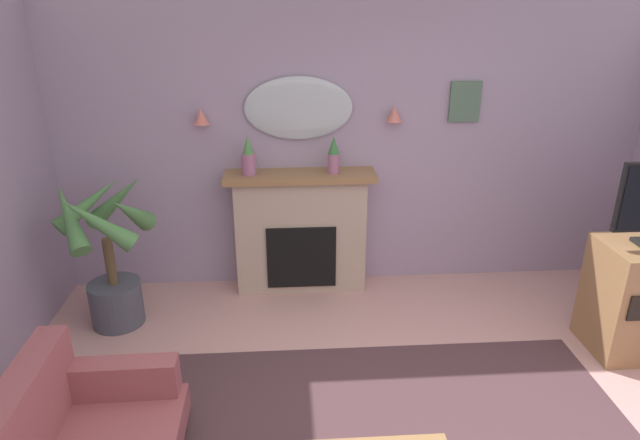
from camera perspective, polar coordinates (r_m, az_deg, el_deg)
name	(u,v)px	position (r m, az deg, el deg)	size (l,w,h in m)	color
wall_back	(352,145)	(5.09, 3.43, 7.84)	(6.40, 0.10, 2.70)	#9E8CA8
fireplace	(301,233)	(5.09, -2.03, -1.37)	(1.36, 0.36, 1.16)	tan
mantel_vase_centre	(248,158)	(4.83, -7.52, 6.51)	(0.13, 0.13, 0.35)	#9E6084
mantel_vase_left	(334,155)	(4.84, 1.44, 6.84)	(0.10, 0.10, 0.34)	#9E6084
wall_mirror	(298,108)	(4.90, -2.27, 11.63)	(0.96, 0.06, 0.56)	#B2BCC6
wall_sconce_left	(201,116)	(4.91, -12.38, 10.58)	(0.14, 0.14, 0.14)	#D17066
wall_sconce_right	(394,114)	(4.96, 7.81, 10.98)	(0.14, 0.14, 0.14)	#D17066
framed_picture	(465,102)	(5.17, 14.97, 11.91)	(0.28, 0.03, 0.36)	#4C6B56
potted_plant_tall_palm	(108,256)	(4.81, -21.33, -3.53)	(0.83, 0.87, 1.30)	#474C56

